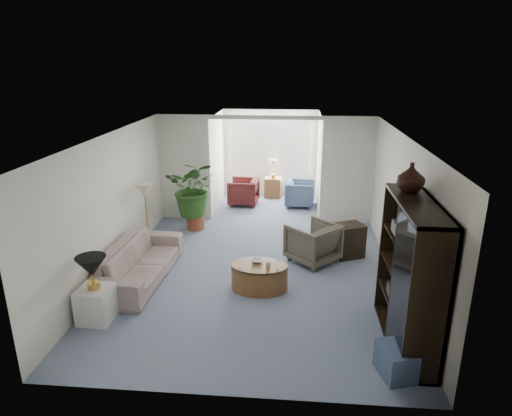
# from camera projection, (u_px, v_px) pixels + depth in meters

# --- Properties ---
(floor) EXTENTS (6.00, 6.00, 0.00)m
(floor) POSITION_uv_depth(u_px,v_px,m) (253.00, 277.00, 8.02)
(floor) COLOR #7B87A2
(floor) RESTS_ON ground
(sunroom_floor) EXTENTS (2.60, 2.60, 0.00)m
(sunroom_floor) POSITION_uv_depth(u_px,v_px,m) (267.00, 206.00, 11.89)
(sunroom_floor) COLOR #7B87A2
(sunroom_floor) RESTS_ON ground
(back_pier_left) EXTENTS (1.20, 0.12, 2.50)m
(back_pier_left) POSITION_uv_depth(u_px,v_px,m) (185.00, 168.00, 10.61)
(back_pier_left) COLOR white
(back_pier_left) RESTS_ON ground
(back_pier_right) EXTENTS (1.20, 0.12, 2.50)m
(back_pier_right) POSITION_uv_depth(u_px,v_px,m) (347.00, 171.00, 10.30)
(back_pier_right) COLOR white
(back_pier_right) RESTS_ON ground
(back_header) EXTENTS (2.60, 0.12, 0.10)m
(back_header) POSITION_uv_depth(u_px,v_px,m) (265.00, 117.00, 10.08)
(back_header) COLOR white
(back_header) RESTS_ON back_pier_left
(window_pane) EXTENTS (2.20, 0.02, 1.50)m
(window_pane) POSITION_uv_depth(u_px,v_px,m) (270.00, 146.00, 12.47)
(window_pane) COLOR white
(window_blinds) EXTENTS (2.20, 0.02, 1.50)m
(window_blinds) POSITION_uv_depth(u_px,v_px,m) (270.00, 146.00, 12.44)
(window_blinds) COLOR white
(framed_picture) EXTENTS (0.04, 0.50, 0.40)m
(framed_picture) POSITION_uv_depth(u_px,v_px,m) (405.00, 190.00, 7.18)
(framed_picture) COLOR beige
(sofa) EXTENTS (1.01, 2.33, 0.67)m
(sofa) POSITION_uv_depth(u_px,v_px,m) (139.00, 261.00, 7.86)
(sofa) COLOR #BBB29E
(sofa) RESTS_ON ground
(end_table) EXTENTS (0.50, 0.50, 0.52)m
(end_table) POSITION_uv_depth(u_px,v_px,m) (96.00, 304.00, 6.62)
(end_table) COLOR white
(end_table) RESTS_ON ground
(table_lamp) EXTENTS (0.44, 0.44, 0.30)m
(table_lamp) POSITION_uv_depth(u_px,v_px,m) (91.00, 267.00, 6.43)
(table_lamp) COLOR black
(table_lamp) RESTS_ON end_table
(floor_lamp) EXTENTS (0.36, 0.36, 0.28)m
(floor_lamp) POSITION_uv_depth(u_px,v_px,m) (145.00, 191.00, 8.78)
(floor_lamp) COLOR beige
(floor_lamp) RESTS_ON ground
(coffee_table) EXTENTS (1.13, 1.13, 0.45)m
(coffee_table) POSITION_uv_depth(u_px,v_px,m) (259.00, 277.00, 7.53)
(coffee_table) COLOR brown
(coffee_table) RESTS_ON ground
(coffee_bowl) EXTENTS (0.23, 0.23, 0.05)m
(coffee_bowl) POSITION_uv_depth(u_px,v_px,m) (257.00, 261.00, 7.55)
(coffee_bowl) COLOR silver
(coffee_bowl) RESTS_ON coffee_table
(coffee_cup) EXTENTS (0.11, 0.11, 0.08)m
(coffee_cup) POSITION_uv_depth(u_px,v_px,m) (268.00, 265.00, 7.33)
(coffee_cup) COLOR beige
(coffee_cup) RESTS_ON coffee_table
(wingback_chair) EXTENTS (1.16, 1.16, 0.76)m
(wingback_chair) POSITION_uv_depth(u_px,v_px,m) (313.00, 243.00, 8.53)
(wingback_chair) COLOR #585345
(wingback_chair) RESTS_ON ground
(side_table_dark) EXTENTS (0.68, 0.63, 0.66)m
(side_table_dark) POSITION_uv_depth(u_px,v_px,m) (348.00, 240.00, 8.78)
(side_table_dark) COLOR black
(side_table_dark) RESTS_ON ground
(entertainment_cabinet) EXTENTS (0.48, 1.81, 2.01)m
(entertainment_cabinet) POSITION_uv_depth(u_px,v_px,m) (410.00, 275.00, 5.88)
(entertainment_cabinet) COLOR black
(entertainment_cabinet) RESTS_ON ground
(cabinet_urn) EXTENTS (0.37, 0.37, 0.39)m
(cabinet_urn) POSITION_uv_depth(u_px,v_px,m) (411.00, 177.00, 5.97)
(cabinet_urn) COLOR black
(cabinet_urn) RESTS_ON entertainment_cabinet
(ottoman) EXTENTS (0.60, 0.60, 0.39)m
(ottoman) POSITION_uv_depth(u_px,v_px,m) (400.00, 361.00, 5.48)
(ottoman) COLOR #4A5E7F
(ottoman) RESTS_ON ground
(plant_pot) EXTENTS (0.40, 0.40, 0.32)m
(plant_pot) POSITION_uv_depth(u_px,v_px,m) (196.00, 222.00, 10.26)
(plant_pot) COLOR brown
(plant_pot) RESTS_ON ground
(house_plant) EXTENTS (1.16, 1.00, 1.28)m
(house_plant) POSITION_uv_depth(u_px,v_px,m) (194.00, 188.00, 10.01)
(house_plant) COLOR #29521C
(house_plant) RESTS_ON plant_pot
(sunroom_chair_blue) EXTENTS (0.80, 0.78, 0.68)m
(sunroom_chair_blue) POSITION_uv_depth(u_px,v_px,m) (300.00, 194.00, 11.79)
(sunroom_chair_blue) COLOR #4A5E7F
(sunroom_chair_blue) RESTS_ON ground
(sunroom_chair_maroon) EXTENTS (0.82, 0.80, 0.70)m
(sunroom_chair_maroon) POSITION_uv_depth(u_px,v_px,m) (243.00, 192.00, 11.91)
(sunroom_chair_maroon) COLOR #591F1E
(sunroom_chair_maroon) RESTS_ON ground
(sunroom_table) EXTENTS (0.48, 0.39, 0.55)m
(sunroom_table) POSITION_uv_depth(u_px,v_px,m) (273.00, 187.00, 12.58)
(sunroom_table) COLOR brown
(sunroom_table) RESTS_ON ground
(shelf_clutter) EXTENTS (0.30, 1.05, 1.06)m
(shelf_clutter) POSITION_uv_depth(u_px,v_px,m) (408.00, 272.00, 5.78)
(shelf_clutter) COLOR #2F2D2A
(shelf_clutter) RESTS_ON entertainment_cabinet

